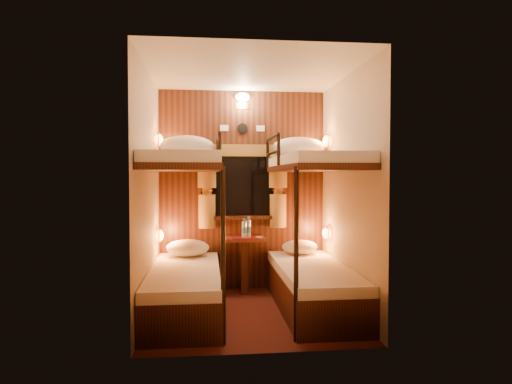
{
  "coord_description": "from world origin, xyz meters",
  "views": [
    {
      "loc": [
        -0.43,
        -4.5,
        1.37
      ],
      "look_at": [
        0.07,
        0.15,
        1.21
      ],
      "focal_mm": 32.0,
      "sensor_mm": 36.0,
      "label": 1
    }
  ],
  "objects": [
    {
      "name": "wall_front",
      "position": [
        0.0,
        -1.05,
        1.2
      ],
      "size": [
        2.4,
        0.0,
        2.4
      ],
      "primitive_type": "plane",
      "rotation": [
        -1.57,
        0.0,
        0.0
      ],
      "color": "#C6B293",
      "rests_on": "floor"
    },
    {
      "name": "sachet_a",
      "position": [
        0.17,
        0.78,
        0.65
      ],
      "size": [
        0.1,
        0.09,
        0.01
      ],
      "primitive_type": "cube",
      "rotation": [
        0.0,
        0.0,
        -0.44
      ],
      "color": "silver",
      "rests_on": "table"
    },
    {
      "name": "back_fixtures",
      "position": [
        0.0,
        1.0,
        2.25
      ],
      "size": [
        0.54,
        0.09,
        0.48
      ],
      "color": "black",
      "rests_on": "back_panel"
    },
    {
      "name": "bunk_left",
      "position": [
        -0.65,
        0.07,
        0.56
      ],
      "size": [
        0.72,
        1.9,
        1.82
      ],
      "color": "black",
      "rests_on": "floor"
    },
    {
      "name": "bottle_left",
      "position": [
        0.05,
        0.82,
        0.75
      ],
      "size": [
        0.07,
        0.07,
        0.24
      ],
      "rotation": [
        0.0,
        0.0,
        -0.13
      ],
      "color": "#99BFE5",
      "rests_on": "table"
    },
    {
      "name": "bottle_right",
      "position": [
        0.01,
        0.81,
        0.75
      ],
      "size": [
        0.06,
        0.06,
        0.22
      ],
      "rotation": [
        0.0,
        0.0,
        0.17
      ],
      "color": "#99BFE5",
      "rests_on": "table"
    },
    {
      "name": "wall_back",
      "position": [
        0.0,
        1.05,
        1.2
      ],
      "size": [
        2.4,
        0.0,
        2.4
      ],
      "primitive_type": "plane",
      "rotation": [
        1.57,
        0.0,
        0.0
      ],
      "color": "#C6B293",
      "rests_on": "floor"
    },
    {
      "name": "pillow_lower_left",
      "position": [
        -0.65,
        0.72,
        0.55
      ],
      "size": [
        0.49,
        0.35,
        0.19
      ],
      "primitive_type": "ellipsoid",
      "color": "silver",
      "rests_on": "bunk_left"
    },
    {
      "name": "pillow_upper_right",
      "position": [
        0.65,
        0.81,
        1.71
      ],
      "size": [
        0.62,
        0.44,
        0.24
      ],
      "primitive_type": "ellipsoid",
      "color": "silver",
      "rests_on": "bunk_right"
    },
    {
      "name": "back_panel",
      "position": [
        0.0,
        1.04,
        1.2
      ],
      "size": [
        2.0,
        0.03,
        2.4
      ],
      "primitive_type": "cube",
      "color": "black",
      "rests_on": "floor"
    },
    {
      "name": "bunk_right",
      "position": [
        0.65,
        0.07,
        0.56
      ],
      "size": [
        0.72,
        1.9,
        1.82
      ],
      "color": "black",
      "rests_on": "floor"
    },
    {
      "name": "ceiling",
      "position": [
        0.0,
        0.0,
        2.4
      ],
      "size": [
        2.1,
        2.1,
        0.0
      ],
      "primitive_type": "plane",
      "rotation": [
        3.14,
        0.0,
        0.0
      ],
      "color": "silver",
      "rests_on": "wall_back"
    },
    {
      "name": "sachet_b",
      "position": [
        0.18,
        0.83,
        0.65
      ],
      "size": [
        0.08,
        0.07,
        0.01
      ],
      "primitive_type": "cube",
      "rotation": [
        0.0,
        0.0,
        -0.22
      ],
      "color": "silver",
      "rests_on": "table"
    },
    {
      "name": "pillow_upper_left",
      "position": [
        -0.65,
        0.66,
        1.71
      ],
      "size": [
        0.6,
        0.43,
        0.24
      ],
      "primitive_type": "ellipsoid",
      "color": "silver",
      "rests_on": "bunk_left"
    },
    {
      "name": "window",
      "position": [
        0.0,
        1.0,
        1.18
      ],
      "size": [
        1.0,
        0.12,
        0.79
      ],
      "color": "black",
      "rests_on": "back_panel"
    },
    {
      "name": "curtains",
      "position": [
        0.0,
        0.97,
        1.26
      ],
      "size": [
        1.1,
        0.22,
        1.0
      ],
      "color": "olive",
      "rests_on": "back_panel"
    },
    {
      "name": "pillow_lower_right",
      "position": [
        0.65,
        0.74,
        0.54
      ],
      "size": [
        0.42,
        0.3,
        0.17
      ],
      "primitive_type": "ellipsoid",
      "color": "silver",
      "rests_on": "bunk_right"
    },
    {
      "name": "table",
      "position": [
        0.0,
        0.85,
        0.41
      ],
      "size": [
        0.5,
        0.34,
        0.66
      ],
      "color": "maroon",
      "rests_on": "floor"
    },
    {
      "name": "wall_left",
      "position": [
        -1.0,
        0.0,
        1.2
      ],
      "size": [
        0.0,
        2.4,
        2.4
      ],
      "primitive_type": "plane",
      "rotation": [
        1.57,
        0.0,
        1.57
      ],
      "color": "#C6B293",
      "rests_on": "floor"
    },
    {
      "name": "floor",
      "position": [
        0.0,
        0.0,
        0.0
      ],
      "size": [
        2.1,
        2.1,
        0.0
      ],
      "primitive_type": "plane",
      "color": "#37150F",
      "rests_on": "ground"
    },
    {
      "name": "wall_right",
      "position": [
        1.0,
        0.0,
        1.2
      ],
      "size": [
        0.0,
        2.4,
        2.4
      ],
      "primitive_type": "plane",
      "rotation": [
        1.57,
        0.0,
        -1.57
      ],
      "color": "#C6B293",
      "rests_on": "floor"
    },
    {
      "name": "reading_lamps",
      "position": [
        -0.0,
        0.7,
        1.24
      ],
      "size": [
        2.0,
        0.2,
        1.25
      ],
      "color": "orange",
      "rests_on": "wall_left"
    }
  ]
}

